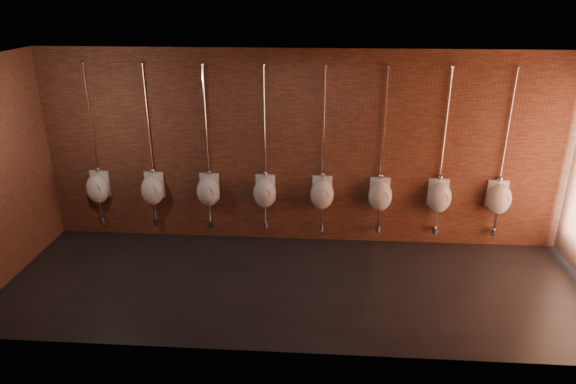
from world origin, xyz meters
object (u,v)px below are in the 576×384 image
at_px(urinal_0, 98,188).
at_px(urinal_2, 208,190).
at_px(urinal_1, 153,189).
at_px(urinal_6, 439,196).
at_px(urinal_4, 322,193).
at_px(urinal_5, 380,195).
at_px(urinal_7, 499,198).
at_px(urinal_3, 265,192).

xyz_separation_m(urinal_0, urinal_2, (1.89, 0.00, 0.00)).
relative_size(urinal_1, urinal_6, 1.00).
bearing_deg(urinal_6, urinal_1, 180.00).
height_order(urinal_4, urinal_5, same).
distance_m(urinal_2, urinal_7, 4.72).
distance_m(urinal_2, urinal_6, 3.78).
xyz_separation_m(urinal_0, urinal_1, (0.94, 0.00, 0.00)).
height_order(urinal_4, urinal_7, same).
xyz_separation_m(urinal_3, urinal_7, (3.78, 0.00, 0.00)).
relative_size(urinal_5, urinal_7, 1.00).
relative_size(urinal_0, urinal_2, 1.00).
relative_size(urinal_0, urinal_6, 1.00).
height_order(urinal_3, urinal_4, same).
distance_m(urinal_4, urinal_7, 2.83).
relative_size(urinal_0, urinal_7, 1.00).
height_order(urinal_1, urinal_2, same).
distance_m(urinal_1, urinal_4, 2.83).
bearing_deg(urinal_2, urinal_0, 180.00).
distance_m(urinal_1, urinal_3, 1.89).
xyz_separation_m(urinal_6, urinal_7, (0.94, 0.00, 0.00)).
bearing_deg(urinal_1, urinal_5, 0.00).
distance_m(urinal_0, urinal_4, 3.78).
bearing_deg(urinal_6, urinal_3, 180.00).
distance_m(urinal_5, urinal_6, 0.94).
bearing_deg(urinal_1, urinal_6, 0.00).
bearing_deg(urinal_3, urinal_0, 180.00).
distance_m(urinal_0, urinal_3, 2.83).
xyz_separation_m(urinal_3, urinal_4, (0.94, 0.00, 0.00)).
height_order(urinal_4, urinal_6, same).
height_order(urinal_2, urinal_5, same).
height_order(urinal_1, urinal_5, same).
distance_m(urinal_6, urinal_7, 0.94).
height_order(urinal_0, urinal_5, same).
distance_m(urinal_1, urinal_2, 0.94).
height_order(urinal_6, urinal_7, same).
relative_size(urinal_1, urinal_4, 1.00).
bearing_deg(urinal_6, urinal_5, 180.00).
bearing_deg(urinal_3, urinal_7, 0.00).
xyz_separation_m(urinal_0, urinal_6, (5.67, 0.00, 0.00)).
relative_size(urinal_6, urinal_7, 1.00).
height_order(urinal_1, urinal_4, same).
bearing_deg(urinal_4, urinal_7, 0.00).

